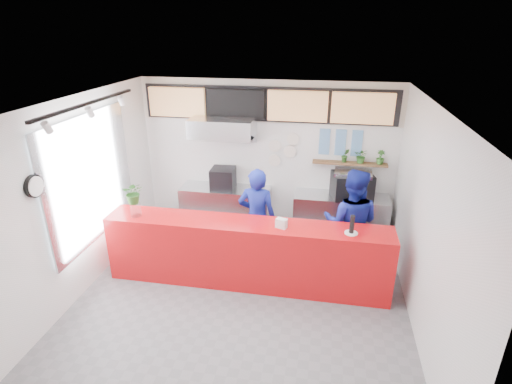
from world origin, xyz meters
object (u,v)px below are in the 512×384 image
Objects in this scene: espresso_machine at (352,185)px; staff_center at (257,217)px; service_counter at (247,253)px; staff_right at (351,223)px; panini_oven at (223,178)px; pepper_mill at (352,224)px.

espresso_machine is 0.41× the size of staff_center.
service_counter is 6.18× the size of espresso_machine.
staff_right is (1.56, -0.04, 0.05)m from staff_center.
staff_center is at bearing -54.44° from panini_oven.
service_counter is at bearing 29.00° from staff_right.
pepper_mill is at bearing -105.56° from espresso_machine.
panini_oven is (-0.84, 1.80, 0.56)m from service_counter.
espresso_machine is at bearing -1.93° from panini_oven.
espresso_machine is at bearing -143.47° from staff_center.
staff_right reaches higher than staff_center.
staff_right is 6.78× the size of pepper_mill.
service_counter is 1.74m from pepper_mill.
staff_right reaches higher than panini_oven.
service_counter is at bearing 85.71° from staff_center.
panini_oven is at bearing 142.48° from pepper_mill.
staff_right is (2.46, -1.20, -0.17)m from panini_oven.
service_counter is 2.41× the size of staff_right.
staff_center reaches higher than espresso_machine.
pepper_mill is (1.59, -0.06, 0.70)m from service_counter.
staff_right is at bearing -28.04° from panini_oven.
staff_center is (0.89, -1.16, -0.22)m from panini_oven.
staff_center is at bearing -157.19° from espresso_machine.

